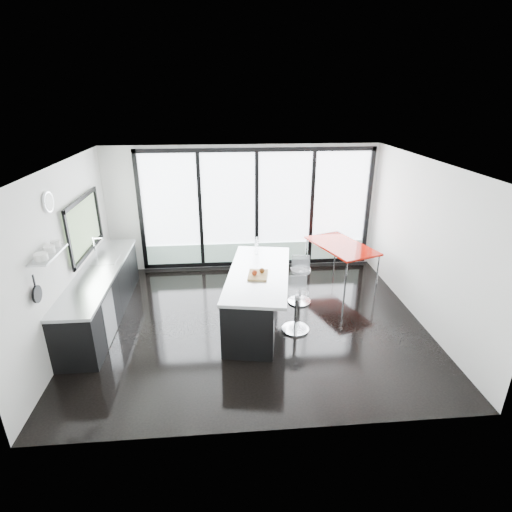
{
  "coord_description": "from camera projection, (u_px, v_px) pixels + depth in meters",
  "views": [
    {
      "loc": [
        -0.46,
        -6.16,
        3.82
      ],
      "look_at": [
        0.1,
        0.3,
        1.15
      ],
      "focal_mm": 28.0,
      "sensor_mm": 36.0,
      "label": 1
    }
  ],
  "objects": [
    {
      "name": "floor",
      "position": [
        252.0,
        322.0,
        7.17
      ],
      "size": [
        6.0,
        5.0,
        0.0
      ],
      "primitive_type": "cube",
      "color": "black",
      "rests_on": "ground"
    },
    {
      "name": "ceiling",
      "position": [
        251.0,
        164.0,
        6.1
      ],
      "size": [
        6.0,
        5.0,
        0.0
      ],
      "primitive_type": "cube",
      "color": "white",
      "rests_on": "wall_back"
    },
    {
      "name": "wall_back",
      "position": [
        255.0,
        214.0,
        8.97
      ],
      "size": [
        6.0,
        0.09,
        2.8
      ],
      "color": "silver",
      "rests_on": "ground"
    },
    {
      "name": "wall_front",
      "position": [
        269.0,
        333.0,
        4.33
      ],
      "size": [
        6.0,
        0.0,
        2.8
      ],
      "primitive_type": "cube",
      "color": "silver",
      "rests_on": "ground"
    },
    {
      "name": "wall_left",
      "position": [
        71.0,
        240.0,
        6.58
      ],
      "size": [
        0.26,
        5.0,
        2.8
      ],
      "color": "silver",
      "rests_on": "ground"
    },
    {
      "name": "wall_right",
      "position": [
        425.0,
        244.0,
        6.87
      ],
      "size": [
        0.0,
        5.0,
        2.8
      ],
      "primitive_type": "cube",
      "color": "silver",
      "rests_on": "ground"
    },
    {
      "name": "counter_cabinets",
      "position": [
        102.0,
        294.0,
        7.14
      ],
      "size": [
        0.69,
        3.24,
        1.36
      ],
      "color": "black",
      "rests_on": "floor"
    },
    {
      "name": "island",
      "position": [
        254.0,
        296.0,
        7.0
      ],
      "size": [
        1.41,
        2.53,
        1.27
      ],
      "color": "black",
      "rests_on": "floor"
    },
    {
      "name": "bar_stool_near",
      "position": [
        296.0,
        311.0,
        6.78
      ],
      "size": [
        0.5,
        0.5,
        0.74
      ],
      "primitive_type": "cylinder",
      "rotation": [
        0.0,
        0.0,
        -0.08
      ],
      "color": "silver",
      "rests_on": "floor"
    },
    {
      "name": "bar_stool_far",
      "position": [
        300.0,
        286.0,
        7.7
      ],
      "size": [
        0.52,
        0.52,
        0.72
      ],
      "primitive_type": "cylinder",
      "rotation": [
        0.0,
        0.0,
        -0.16
      ],
      "color": "silver",
      "rests_on": "floor"
    },
    {
      "name": "red_table",
      "position": [
        340.0,
        263.0,
        8.57
      ],
      "size": [
        1.37,
        1.77,
        0.84
      ],
      "primitive_type": "cube",
      "rotation": [
        0.0,
        0.0,
        0.35
      ],
      "color": "#960E05",
      "rests_on": "floor"
    }
  ]
}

